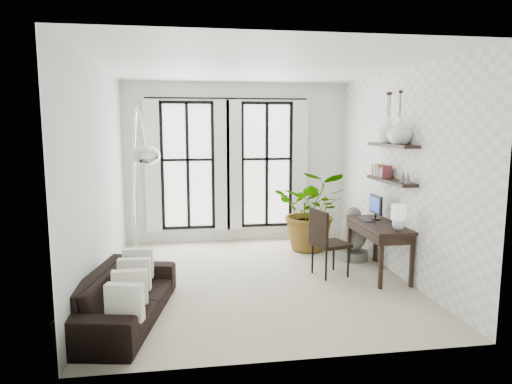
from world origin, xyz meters
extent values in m
plane|color=#BBAD95|center=(0.00, 0.00, 0.00)|extent=(5.00, 5.00, 0.00)
plane|color=white|center=(0.00, 0.00, 3.20)|extent=(5.00, 5.00, 0.00)
plane|color=#AFC4B7|center=(-2.25, 0.00, 1.60)|extent=(0.00, 5.00, 5.00)
plane|color=white|center=(2.25, 0.00, 1.60)|extent=(0.00, 5.00, 5.00)
plane|color=white|center=(0.00, 2.50, 1.60)|extent=(4.50, 0.00, 4.50)
cube|color=white|center=(-1.00, 2.47, 1.55)|extent=(1.00, 0.02, 2.50)
cube|color=white|center=(-1.68, 2.37, 1.55)|extent=(0.30, 0.04, 2.60)
cube|color=white|center=(-0.32, 2.37, 1.55)|extent=(0.30, 0.04, 2.60)
cube|color=white|center=(0.60, 2.47, 1.55)|extent=(1.00, 0.02, 2.50)
cube|color=white|center=(-0.08, 2.37, 1.55)|extent=(0.30, 0.04, 2.60)
cube|color=white|center=(1.28, 2.37, 1.55)|extent=(0.30, 0.04, 2.60)
cylinder|color=black|center=(-0.20, 2.38, 2.88)|extent=(3.20, 0.03, 0.03)
cube|color=black|center=(2.11, -0.07, 1.50)|extent=(0.25, 1.30, 0.05)
cube|color=black|center=(2.11, -0.07, 2.05)|extent=(0.25, 1.30, 0.05)
cube|color=#DA5636|center=(2.11, 0.48, 1.61)|extent=(0.16, 0.04, 0.18)
cube|color=blue|center=(2.11, 0.44, 1.61)|extent=(0.16, 0.04, 0.18)
cube|color=#F8FA37|center=(2.11, 0.39, 1.61)|extent=(0.16, 0.04, 0.18)
cube|color=#30914D|center=(2.11, 0.35, 1.61)|extent=(0.16, 0.04, 0.18)
cube|color=purple|center=(2.11, 0.30, 1.61)|extent=(0.16, 0.04, 0.18)
cube|color=orange|center=(2.11, 0.26, 1.61)|extent=(0.16, 0.04, 0.18)
cube|color=#454545|center=(2.11, 0.21, 1.61)|extent=(0.16, 0.04, 0.18)
cube|color=teal|center=(2.11, 0.17, 1.61)|extent=(0.16, 0.04, 0.18)
cube|color=tan|center=(2.11, 0.12, 1.61)|extent=(0.16, 0.04, 0.18)
cube|color=brown|center=(2.11, 0.08, 1.61)|extent=(0.16, 0.04, 0.18)
cone|color=slate|center=(2.11, -0.47, 1.61)|extent=(0.10, 0.10, 0.18)
cone|color=slate|center=(2.11, -0.62, 1.61)|extent=(0.10, 0.10, 0.18)
imported|color=black|center=(-1.80, -1.26, 0.31)|extent=(1.19, 2.21, 0.61)
cube|color=white|center=(-1.70, -1.96, 0.50)|extent=(0.40, 0.12, 0.40)
cube|color=white|center=(-1.70, -1.49, 0.50)|extent=(0.40, 0.12, 0.40)
cube|color=white|center=(-1.70, -1.02, 0.50)|extent=(0.40, 0.12, 0.40)
cube|color=white|center=(-1.70, -0.56, 0.50)|extent=(0.40, 0.12, 0.40)
imported|color=#2D7228|center=(1.31, 1.51, 0.76)|extent=(1.70, 1.59, 1.53)
cube|color=black|center=(1.95, -0.07, 0.81)|extent=(0.59, 1.40, 0.04)
cube|color=black|center=(1.93, -0.07, 0.71)|extent=(0.54, 1.34, 0.13)
cube|color=black|center=(1.71, -0.72, 0.40)|extent=(0.05, 0.05, 0.78)
cube|color=black|center=(2.19, -0.72, 0.40)|extent=(0.05, 0.05, 0.78)
cube|color=black|center=(1.71, 0.58, 0.40)|extent=(0.05, 0.05, 0.78)
cube|color=black|center=(2.19, 0.58, 0.40)|extent=(0.05, 0.05, 0.78)
cube|color=black|center=(2.00, 0.20, 1.08)|extent=(0.04, 0.42, 0.30)
cube|color=navy|center=(1.98, 0.20, 1.08)|extent=(0.00, 0.36, 0.24)
cube|color=black|center=(1.84, 0.20, 0.84)|extent=(0.15, 0.40, 0.02)
sphere|color=silver|center=(2.00, -0.61, 0.92)|extent=(0.18, 0.18, 0.18)
cylinder|color=white|center=(2.00, -0.61, 1.11)|extent=(0.22, 0.22, 0.22)
cube|color=black|center=(1.19, 0.01, 0.50)|extent=(0.62, 0.62, 0.06)
cube|color=black|center=(0.97, -0.05, 0.78)|extent=(0.18, 0.50, 0.56)
cylinder|color=black|center=(0.99, -0.20, 0.24)|extent=(0.03, 0.03, 0.47)
cylinder|color=black|center=(1.39, -0.20, 0.24)|extent=(0.03, 0.03, 0.47)
cylinder|color=black|center=(0.99, 0.21, 0.24)|extent=(0.03, 0.03, 0.47)
cylinder|color=black|center=(1.39, 0.21, 0.24)|extent=(0.03, 0.03, 0.47)
cylinder|color=silver|center=(-1.90, 0.94, 0.05)|extent=(0.39, 0.39, 0.11)
cylinder|color=silver|center=(-1.90, 0.94, 0.60)|extent=(0.04, 0.04, 1.08)
ellipsoid|color=silver|center=(-1.50, -1.21, 2.00)|extent=(0.35, 0.35, 0.23)
cylinder|color=slate|center=(1.85, 0.78, 0.08)|extent=(0.52, 0.52, 0.16)
ellipsoid|color=slate|center=(1.85, 0.78, 0.45)|extent=(0.47, 0.47, 0.58)
sphere|color=slate|center=(1.85, 0.78, 0.81)|extent=(0.26, 0.26, 0.26)
imported|color=white|center=(2.11, -0.32, 2.27)|extent=(0.37, 0.37, 0.38)
imported|color=white|center=(2.11, 0.08, 2.27)|extent=(0.37, 0.37, 0.38)
camera|label=1|loc=(-1.02, -6.71, 2.34)|focal=32.00mm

